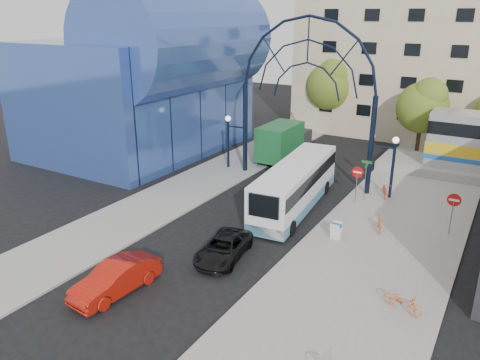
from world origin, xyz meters
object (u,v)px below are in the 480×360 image
Objects in this scene: green_truck at (284,142)px; street_name_sign at (366,172)px; gateway_arch at (307,68)px; city_bus at (296,185)px; black_suv at (224,248)px; stop_sign at (357,175)px; do_not_enter_sign at (453,204)px; sandwich_board at (336,229)px; tree_north_b at (332,83)px; tree_north_a at (424,105)px; bike_near_a at (385,190)px; bike_near_b at (380,223)px; red_sedan at (116,278)px; bike_far_a at (403,301)px.

street_name_sign is at bearing -33.42° from green_truck.
gateway_arch is 8.59m from city_bus.
stop_sign is at bearing 62.67° from black_suv.
gateway_arch is 13.43m from do_not_enter_sign.
sandwich_board is (5.60, -8.02, -7.81)m from gateway_arch.
tree_north_b reaches higher than sandwich_board.
tree_north_b reaches higher than do_not_enter_sign.
do_not_enter_sign is 0.35× the size of tree_north_a.
bike_near_a is 1.27× the size of bike_near_b.
gateway_arch reaches higher than bike_near_a.
black_suv is 5.78m from red_sedan.
bike_near_b is at bearing 53.07° from sandwich_board.
red_sedan is (-2.85, -13.39, -0.84)m from city_bus.
green_truck is at bearing 136.22° from bike_near_a.
bike_near_b is at bearing 40.55° from black_suv.
bike_far_a is (5.19, -11.60, -1.54)m from street_name_sign.
red_sedan is at bearing -110.57° from stop_sign.
gateway_arch reaches higher than do_not_enter_sign.
sandwich_board is 0.52× the size of bike_near_a.
green_truck is 17.99m from black_suv.
green_truck is (-9.22, 12.38, 0.93)m from sandwich_board.
tree_north_a is 3.68× the size of bike_near_a.
do_not_enter_sign is at bearing -1.11° from city_bus.
red_sedan is (-6.45, -16.74, -1.40)m from street_name_sign.
gateway_arch is 3.07× the size of red_sedan.
green_truck reaches higher than bike_far_a.
bike_near_b is at bearing -54.24° from stop_sign.
gateway_arch is at bearing 164.93° from street_name_sign.
bike_near_b is at bearing -85.81° from tree_north_a.
gateway_arch reaches higher than bike_near_b.
gateway_arch reaches higher than black_suv.
stop_sign is 0.22× the size of city_bus.
bike_near_a is (1.06, 1.40, -1.51)m from street_name_sign.
red_sedan is 2.33× the size of bike_near_a.
tree_north_a is 31.20m from red_sedan.
do_not_enter_sign is (11.00, -4.00, -6.58)m from gateway_arch.
bike_near_b is at bearing -98.50° from bike_near_a.
tree_north_b is at bearing 90.75° from black_suv.
red_sedan is 15.22m from bike_near_b.
tree_north_a is (-4.88, 15.93, 2.63)m from do_not_enter_sign.
bike_near_a is at bearing -89.32° from tree_north_a.
tree_north_a reaches higher than city_bus.
sandwich_board is at bearing -68.41° from tree_north_b.
bike_near_a is at bearing 59.47° from black_suv.
sandwich_board is 5.24m from city_bus.
street_name_sign reaches higher than black_suv.
black_suv is at bearing -84.48° from gateway_arch.
sandwich_board is at bearing -82.43° from stop_sign.
stop_sign is 0.74m from street_name_sign.
stop_sign is 14.23m from tree_north_a.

